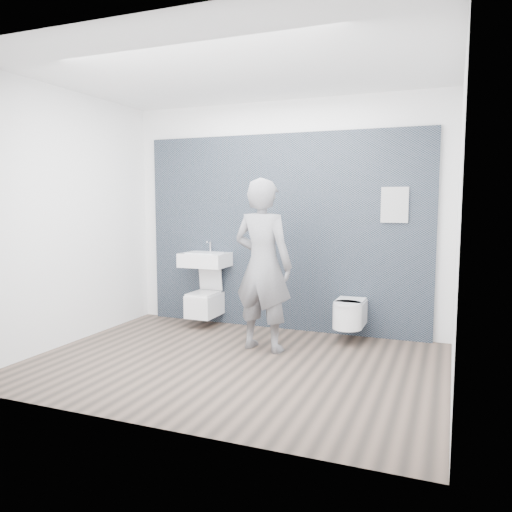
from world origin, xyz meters
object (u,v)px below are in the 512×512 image
at_px(toilet_rounded, 349,314).
at_px(visitor, 263,265).
at_px(washbasin, 205,259).
at_px(toilet_square, 205,303).

bearing_deg(toilet_rounded, visitor, -141.71).
distance_m(washbasin, toilet_square, 0.56).
bearing_deg(toilet_square, washbasin, 90.00).
relative_size(toilet_rounded, visitor, 0.30).
relative_size(washbasin, visitor, 0.32).
bearing_deg(visitor, washbasin, -25.14).
height_order(toilet_square, toilet_rounded, toilet_square).
bearing_deg(washbasin, toilet_rounded, -1.90).
bearing_deg(toilet_square, visitor, -32.80).
height_order(washbasin, visitor, visitor).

